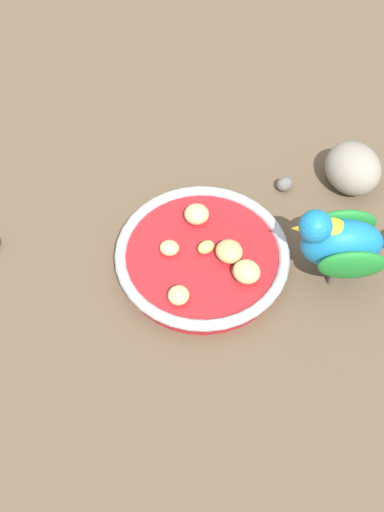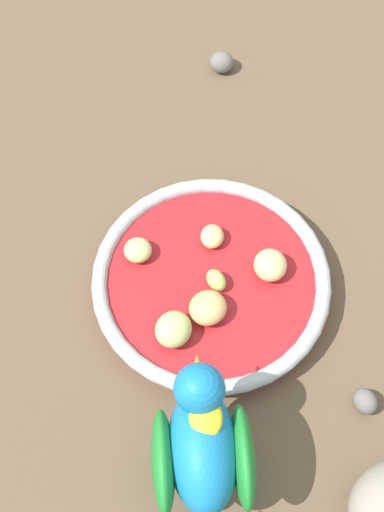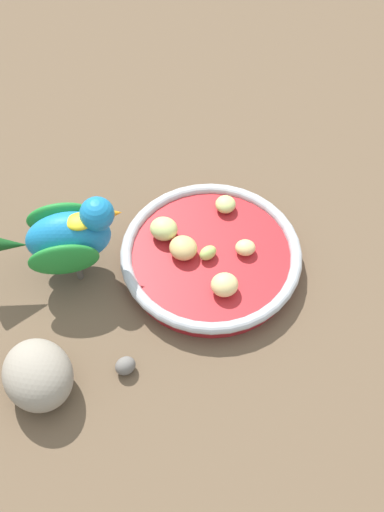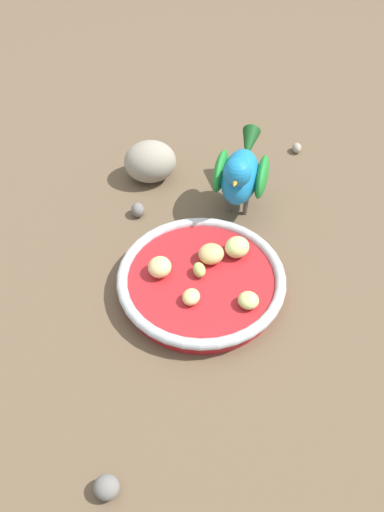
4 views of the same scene
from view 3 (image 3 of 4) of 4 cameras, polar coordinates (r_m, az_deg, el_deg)
name	(u,v)px [view 3 (image 3 of 4)]	position (r m, az deg, el deg)	size (l,w,h in m)	color
ground_plane	(195,271)	(0.91, 0.28, -1.28)	(4.00, 4.00, 0.00)	brown
feeding_bowl	(208,257)	(0.90, 1.39, -0.08)	(0.24, 0.24, 0.03)	#AD1E23
apple_piece_0	(205,253)	(0.88, 1.14, 0.27)	(0.02, 0.02, 0.02)	#B2CC66
apple_piece_1	(181,248)	(0.88, -0.97, 0.69)	(0.04, 0.04, 0.03)	tan
apple_piece_2	(243,248)	(0.89, 4.32, 0.71)	(0.03, 0.02, 0.02)	#E5C67F
apple_piece_3	(222,285)	(0.85, 2.54, -2.44)	(0.04, 0.03, 0.03)	#E5C67F
apple_piece_4	(223,204)	(0.93, 2.64, 4.40)	(0.03, 0.03, 0.02)	#C6D17A
apple_piece_5	(161,229)	(0.90, -2.62, 2.32)	(0.04, 0.03, 0.03)	#C6D17A
parrot	(62,236)	(0.86, -10.91, 1.70)	(0.10, 0.19, 0.13)	#59544C
rock_large	(35,375)	(0.81, -13.15, -9.79)	(0.09, 0.08, 0.07)	gray
pebble_1	(122,366)	(0.83, -5.91, -9.23)	(0.03, 0.02, 0.02)	slate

